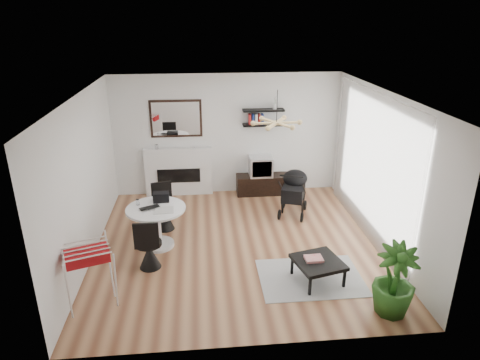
{
  "coord_description": "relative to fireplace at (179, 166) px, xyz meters",
  "views": [
    {
      "loc": [
        -0.6,
        -6.69,
        3.9
      ],
      "look_at": [
        0.09,
        0.4,
        1.09
      ],
      "focal_mm": 32.0,
      "sensor_mm": 36.0,
      "label": 1
    }
  ],
  "objects": [
    {
      "name": "laptop",
      "position": [
        -0.38,
        -2.39,
        0.08
      ],
      "size": [
        0.41,
        0.35,
        0.03
      ],
      "primitive_type": "imported",
      "rotation": [
        0.0,
        0.0,
        0.46
      ],
      "color": "black",
      "rests_on": "dining_table"
    },
    {
      "name": "shelf_upper",
      "position": [
        1.89,
        -0.05,
        1.23
      ],
      "size": [
        0.9,
        0.25,
        0.04
      ],
      "primitive_type": "cube",
      "color": "black",
      "rests_on": "wall_back"
    },
    {
      "name": "wall_left",
      "position": [
        -1.4,
        -2.42,
        0.66
      ],
      "size": [
        0.0,
        5.0,
        5.0
      ],
      "primitive_type": "plane",
      "rotation": [
        1.57,
        0.0,
        1.57
      ],
      "color": "white",
      "rests_on": "floor"
    },
    {
      "name": "chair_near",
      "position": [
        -0.38,
        -3.02,
        -0.4
      ],
      "size": [
        0.43,
        0.43,
        0.9
      ],
      "rotation": [
        0.0,
        0.0,
        3.15
      ],
      "color": "black",
      "rests_on": "floor"
    },
    {
      "name": "pendant_lamp",
      "position": [
        1.8,
        -2.12,
        1.46
      ],
      "size": [
        0.9,
        0.9,
        0.1
      ],
      "primitive_type": null,
      "color": "tan",
      "rests_on": "ceiling"
    },
    {
      "name": "dining_table",
      "position": [
        -0.3,
        -2.32,
        -0.19
      ],
      "size": [
        1.03,
        1.03,
        0.75
      ],
      "color": "white",
      "rests_on": "floor"
    },
    {
      "name": "newspaper",
      "position": [
        -0.16,
        -2.44,
        0.07
      ],
      "size": [
        0.35,
        0.29,
        0.01
      ],
      "primitive_type": "cube",
      "rotation": [
        0.0,
        0.0,
        0.05
      ],
      "color": "silver",
      "rests_on": "dining_table"
    },
    {
      "name": "sheer_curtain",
      "position": [
        3.5,
        -2.22,
        0.66
      ],
      "size": [
        0.04,
        3.6,
        2.6
      ],
      "primitive_type": "cube",
      "color": "white",
      "rests_on": "wall_right"
    },
    {
      "name": "rug",
      "position": [
        2.15,
        -3.55,
        -0.68
      ],
      "size": [
        1.6,
        1.16,
        0.01
      ],
      "primitive_type": "cube",
      "color": "#A0A0A0",
      "rests_on": "floor"
    },
    {
      "name": "shelf_lower",
      "position": [
        1.89,
        -0.05,
        0.91
      ],
      "size": [
        0.9,
        0.25,
        0.04
      ],
      "primitive_type": "cube",
      "color": "black",
      "rests_on": "wall_back"
    },
    {
      "name": "drinking_glass",
      "position": [
        -0.62,
        -2.17,
        0.12
      ],
      "size": [
        0.06,
        0.06,
        0.1
      ],
      "primitive_type": "cylinder",
      "color": "white",
      "rests_on": "dining_table"
    },
    {
      "name": "coffee_table",
      "position": [
        2.24,
        -3.63,
        -0.36
      ],
      "size": [
        0.83,
        0.83,
        0.35
      ],
      "rotation": [
        0.0,
        0.0,
        0.25
      ],
      "color": "black",
      "rests_on": "rug"
    },
    {
      "name": "fireplace",
      "position": [
        0.0,
        0.0,
        0.0
      ],
      "size": [
        1.5,
        0.17,
        2.16
      ],
      "color": "white",
      "rests_on": "floor"
    },
    {
      "name": "crt_tv",
      "position": [
        1.84,
        -0.14,
        -0.02
      ],
      "size": [
        0.51,
        0.45,
        0.45
      ],
      "color": "silver",
      "rests_on": "tv_console"
    },
    {
      "name": "wall_right",
      "position": [
        3.6,
        -2.42,
        0.66
      ],
      "size": [
        0.0,
        5.0,
        5.0
      ],
      "primitive_type": "plane",
      "rotation": [
        1.57,
        0.0,
        -1.57
      ],
      "color": "white",
      "rests_on": "floor"
    },
    {
      "name": "ceiling",
      "position": [
        1.1,
        -2.42,
        2.01
      ],
      "size": [
        5.0,
        5.0,
        0.0
      ],
      "primitive_type": "plane",
      "color": "white",
      "rests_on": "wall_back"
    },
    {
      "name": "chair_far",
      "position": [
        -0.23,
        -1.66,
        -0.4
      ],
      "size": [
        0.45,
        0.47,
        0.9
      ],
      "rotation": [
        0.0,
        0.0,
        0.24
      ],
      "color": "black",
      "rests_on": "floor"
    },
    {
      "name": "drying_rack",
      "position": [
        -1.08,
        -3.95,
        -0.17
      ],
      "size": [
        0.81,
        0.79,
        0.97
      ],
      "rotation": [
        0.0,
        0.0,
        0.34
      ],
      "color": "white",
      "rests_on": "floor"
    },
    {
      "name": "wall_back",
      "position": [
        1.1,
        0.08,
        0.66
      ],
      "size": [
        5.0,
        0.0,
        5.0
      ],
      "primitive_type": "plane",
      "rotation": [
        1.57,
        0.0,
        0.0
      ],
      "color": "white",
      "rests_on": "floor"
    },
    {
      "name": "potted_plant",
      "position": [
        3.05,
        -4.46,
        -0.17
      ],
      "size": [
        0.64,
        0.64,
        1.04
      ],
      "primitive_type": "imported",
      "rotation": [
        0.0,
        0.0,
        -0.1
      ],
      "color": "#235217",
      "rests_on": "floor"
    },
    {
      "name": "tv_console",
      "position": [
        1.89,
        -0.14,
        -0.46
      ],
      "size": [
        1.18,
        0.41,
        0.44
      ],
      "primitive_type": "cube",
      "color": "black",
      "rests_on": "floor"
    },
    {
      "name": "black_bag",
      "position": [
        -0.23,
        -2.06,
        0.15
      ],
      "size": [
        0.29,
        0.18,
        0.17
      ],
      "primitive_type": "cube",
      "rotation": [
        0.0,
        0.0,
        0.05
      ],
      "color": "black",
      "rests_on": "dining_table"
    },
    {
      "name": "magazines",
      "position": [
        2.17,
        -3.61,
        -0.31
      ],
      "size": [
        0.27,
        0.22,
        0.04
      ],
      "primitive_type": "cube",
      "rotation": [
        0.0,
        0.0,
        0.03
      ],
      "color": "red",
      "rests_on": "coffee_table"
    },
    {
      "name": "floor",
      "position": [
        1.1,
        -2.42,
        -0.69
      ],
      "size": [
        5.0,
        5.0,
        0.0
      ],
      "primitive_type": "plane",
      "color": "brown",
      "rests_on": "ground"
    },
    {
      "name": "stroller",
      "position": [
        2.37,
        -1.23,
        -0.25
      ],
      "size": [
        0.75,
        0.92,
        1.01
      ],
      "rotation": [
        0.0,
        0.0,
        -0.35
      ],
      "color": "black",
      "rests_on": "floor"
    }
  ]
}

